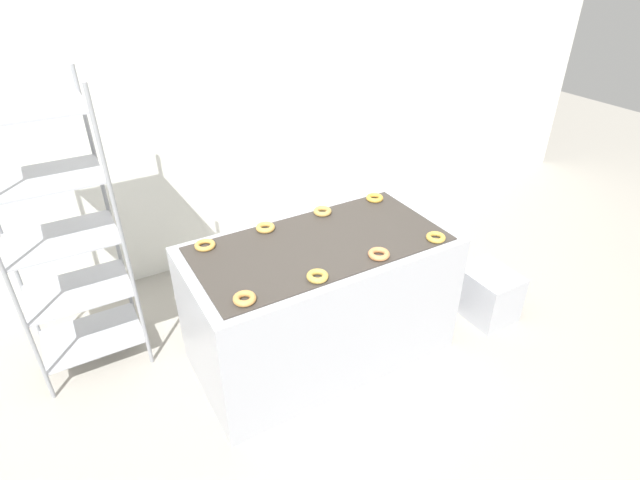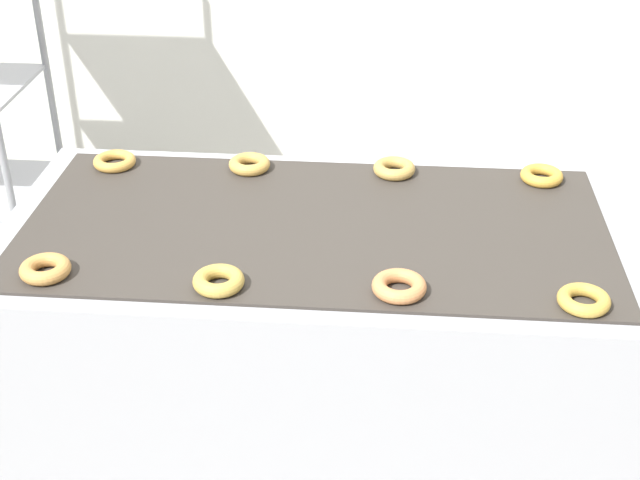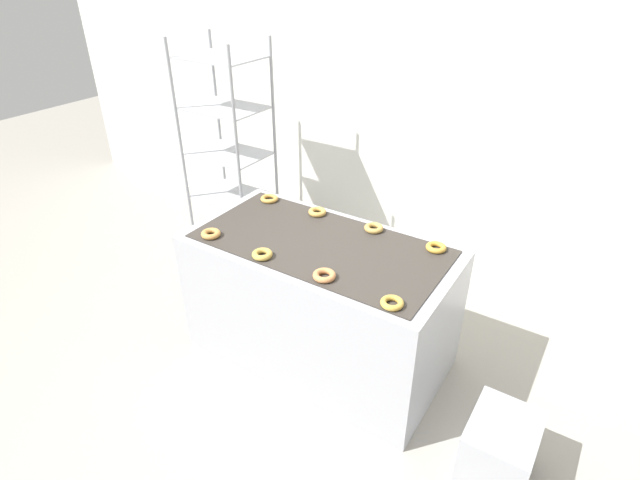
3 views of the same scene
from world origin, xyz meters
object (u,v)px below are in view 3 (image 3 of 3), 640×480
at_px(baking_rack_cart, 229,154).
at_px(donut_far_left, 269,199).
at_px(donut_far_right, 436,247).
at_px(donut_far_midleft, 317,212).
at_px(donut_near_midleft, 262,254).
at_px(donut_near_left, 211,234).
at_px(fryer_machine, 320,301).
at_px(glaze_bin, 499,450).
at_px(donut_near_midright, 324,275).
at_px(donut_near_right, 392,303).
at_px(donut_far_midright, 374,228).

xyz_separation_m(baking_rack_cart, donut_far_left, (0.70, -0.39, -0.05)).
bearing_deg(donut_far_right, donut_far_midleft, 179.72).
xyz_separation_m(donut_near_midleft, donut_far_midleft, (-0.02, 0.60, -0.00)).
bearing_deg(donut_far_right, donut_far_left, -179.79).
bearing_deg(donut_far_left, donut_near_left, -89.58).
xyz_separation_m(fryer_machine, donut_far_midleft, (-0.21, 0.30, 0.44)).
bearing_deg(donut_far_midleft, fryer_machine, -54.63).
height_order(glaze_bin, donut_near_left, donut_near_left).
bearing_deg(glaze_bin, donut_near_midright, -178.95).
xyz_separation_m(donut_near_midleft, donut_near_right, (0.80, -0.01, -0.00)).
height_order(donut_near_midright, donut_far_right, donut_near_midright).
xyz_separation_m(donut_near_midleft, donut_far_right, (0.79, 0.60, -0.00)).
xyz_separation_m(fryer_machine, donut_far_right, (0.60, 0.29, 0.44)).
bearing_deg(donut_far_midright, donut_near_midleft, -122.39).
bearing_deg(fryer_machine, donut_near_midleft, -122.24).
distance_m(glaze_bin, donut_near_midright, 1.23).
bearing_deg(donut_near_right, donut_far_midleft, 143.56).
height_order(baking_rack_cart, donut_far_left, baking_rack_cart).
xyz_separation_m(donut_near_midright, donut_near_right, (0.40, -0.02, -0.00)).
bearing_deg(donut_far_left, donut_near_midleft, -55.47).
distance_m(donut_near_midright, donut_near_right, 0.40).
relative_size(donut_near_midright, donut_far_midright, 1.04).
distance_m(fryer_machine, donut_near_left, 0.79).
bearing_deg(donut_near_midleft, donut_near_right, -0.51).
relative_size(fryer_machine, donut_near_midright, 13.00).
bearing_deg(donut_far_midleft, donut_near_midleft, -87.91).
distance_m(baking_rack_cart, donut_near_midleft, 1.48).
distance_m(donut_near_right, donut_far_midleft, 1.02).
relative_size(glaze_bin, donut_far_left, 3.30).
distance_m(fryer_machine, glaze_bin, 1.29).
xyz_separation_m(fryer_machine, donut_near_midleft, (-0.19, -0.30, 0.44)).
xyz_separation_m(glaze_bin, donut_far_midright, (-1.04, 0.58, 0.68)).
relative_size(glaze_bin, donut_near_midright, 3.23).
height_order(baking_rack_cart, donut_far_midleft, baking_rack_cart).
relative_size(fryer_machine, donut_near_left, 13.66).
bearing_deg(donut_far_midright, fryer_machine, -122.55).
distance_m(baking_rack_cart, donut_far_midright, 1.54).
bearing_deg(glaze_bin, donut_far_midright, 151.05).
height_order(baking_rack_cart, glaze_bin, baking_rack_cart).
relative_size(donut_near_right, donut_far_midleft, 0.99).
distance_m(donut_near_left, donut_near_midright, 0.80).
xyz_separation_m(baking_rack_cart, glaze_bin, (2.53, -0.95, -0.73)).
bearing_deg(donut_near_left, donut_near_midright, -0.28).
distance_m(donut_near_right, donut_far_midright, 0.74).
bearing_deg(donut_far_midleft, donut_near_midright, -54.24).
bearing_deg(donut_far_midright, donut_near_right, -55.84).
bearing_deg(donut_near_left, glaze_bin, 0.46).
distance_m(donut_near_right, donut_far_right, 0.60).
height_order(donut_near_midleft, donut_far_right, donut_near_midleft).
bearing_deg(donut_far_right, donut_near_right, -88.88).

